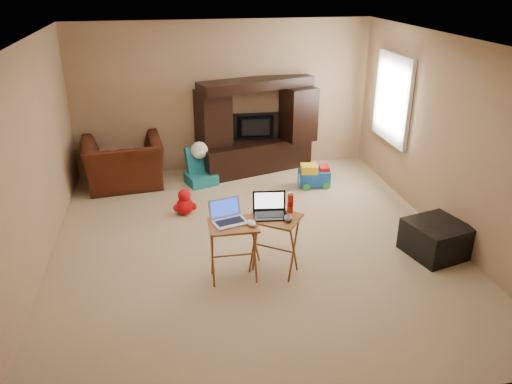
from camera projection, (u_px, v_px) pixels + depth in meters
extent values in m
plane|color=beige|center=(253.00, 242.00, 6.41)|extent=(5.50, 5.50, 0.00)
plane|color=silver|center=(253.00, 41.00, 5.39)|extent=(5.50, 5.50, 0.00)
plane|color=tan|center=(224.00, 97.00, 8.37)|extent=(5.00, 0.00, 5.00)
plane|color=tan|center=(324.00, 280.00, 3.44)|extent=(5.00, 0.00, 5.00)
plane|color=tan|center=(30.00, 164.00, 5.48)|extent=(0.00, 5.50, 5.50)
plane|color=tan|center=(446.00, 139.00, 6.33)|extent=(0.00, 5.50, 5.50)
plane|color=white|center=(394.00, 99.00, 7.65)|extent=(0.00, 1.20, 1.20)
cube|color=white|center=(392.00, 99.00, 7.65)|extent=(0.06, 1.14, 1.34)
cube|color=black|center=(256.00, 126.00, 8.40)|extent=(2.00, 1.03, 1.59)
imported|color=black|center=(256.00, 128.00, 8.45)|extent=(0.81, 0.13, 0.47)
imported|color=#481C0F|center=(124.00, 163.00, 7.94)|extent=(1.30, 1.16, 0.78)
cube|color=black|center=(436.00, 239.00, 6.09)|extent=(0.78, 0.78, 0.41)
cube|color=#A86B28|center=(234.00, 252.00, 5.53)|extent=(0.54, 0.43, 0.69)
cube|color=brown|center=(274.00, 244.00, 5.66)|extent=(0.70, 0.67, 0.71)
cube|color=silver|center=(230.00, 213.00, 5.36)|extent=(0.43, 0.38, 0.24)
cube|color=black|center=(270.00, 206.00, 5.48)|extent=(0.40, 0.34, 0.24)
ellipsoid|color=white|center=(251.00, 223.00, 5.35)|extent=(0.12, 0.16, 0.06)
ellipsoid|color=#46464C|center=(288.00, 218.00, 5.42)|extent=(0.12, 0.16, 0.06)
cylinder|color=red|center=(290.00, 203.00, 5.58)|extent=(0.07, 0.07, 0.22)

